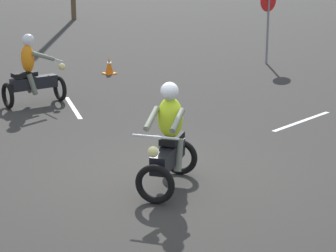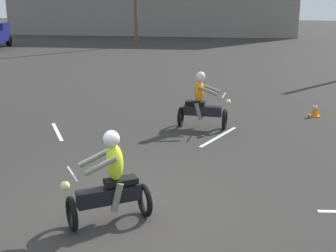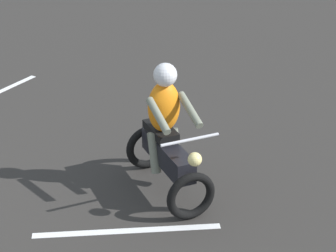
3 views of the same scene
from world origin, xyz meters
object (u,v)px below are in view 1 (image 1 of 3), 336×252
Objects in this scene: stop_sign at (268,11)px; traffic_cone_mid_left at (109,66)px; motorcycle_rider_foreground at (169,143)px; motorcycle_rider_background at (32,74)px.

traffic_cone_mid_left is (-4.66, 1.88, -1.41)m from stop_sign.
motorcycle_rider_foreground is 11.11m from stop_sign.
stop_sign is at bearing -89.06° from motorcycle_rider_foreground.
stop_sign is at bearing -22.00° from traffic_cone_mid_left.
motorcycle_rider_foreground reaches higher than traffic_cone_mid_left.
motorcycle_rider_background is at bearing -152.86° from traffic_cone_mid_left.
stop_sign reaches higher than motorcycle_rider_foreground.
traffic_cone_mid_left is at bearing 158.00° from stop_sign.
motorcycle_rider_foreground and motorcycle_rider_background have the same top height.
motorcycle_rider_foreground is 9.16m from traffic_cone_mid_left.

